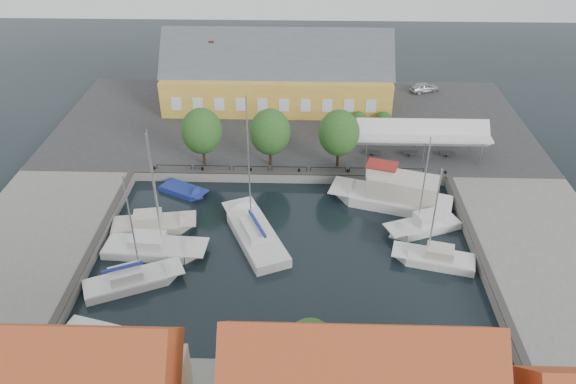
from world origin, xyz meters
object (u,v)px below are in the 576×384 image
Objects in this scene: center_sailboat at (255,236)px; east_boat_b at (435,260)px; launch_sw at (98,336)px; warehouse at (273,77)px; west_boat_b at (152,226)px; tent_canopy at (422,134)px; west_boat_c at (153,249)px; trawler at (396,196)px; east_boat_a at (424,227)px; west_boat_d at (132,282)px; car_silver at (424,87)px; launch_nw at (183,191)px; car_red at (273,135)px.

center_sailboat is 1.45× the size of east_boat_b.
east_boat_b is 1.65× the size of launch_sw.
warehouse is 28.22m from center_sailboat.
center_sailboat is 9.67m from west_boat_b.
east_boat_b is (-1.37, -16.82, -3.42)m from tent_canopy.
west_boat_c is at bearing -167.06° from center_sailboat.
trawler reaches higher than tent_canopy.
trawler is 23.23m from west_boat_c.
west_boat_b is (-9.57, 1.40, -0.10)m from center_sailboat.
center_sailboat is (-16.73, -14.07, -3.32)m from tent_canopy.
west_boat_c is 2.06× the size of launch_sw.
launch_sw is at bearing -160.56° from east_boat_b.
west_boat_c is at bearing -170.61° from east_boat_a.
launch_sw is at bearing -93.60° from west_boat_b.
west_boat_b is 7.64m from west_boat_d.
tent_canopy is at bearing 149.45° from car_silver.
warehouse reaches higher than east_boat_b.
center_sailboat reaches higher than launch_sw.
west_boat_d reaches higher than west_boat_b.
center_sailboat is at bearing 169.85° from east_boat_b.
trawler is 2.29× the size of launch_nw.
launch_nw is at bearing -111.56° from warehouse.
car_silver is at bearing 57.58° from center_sailboat.
launch_nw is (0.80, 9.57, -0.17)m from west_boat_c.
west_boat_b is 0.99× the size of west_boat_d.
center_sailboat reaches higher than east_boat_b.
warehouse is 2.97× the size of east_boat_b.
east_boat_a reaches higher than launch_sw.
launch_nw is at bearing 175.57° from trawler.
west_boat_c reaches higher than east_boat_b.
west_boat_d is (-29.78, -38.26, -1.39)m from car_silver.
east_boat_a is at bearing 28.31° from launch_sw.
launch_sw is at bearing -131.28° from center_sailboat.
west_boat_d reaches higher than car_silver.
east_boat_a is at bearing 1.29° from west_boat_b.
warehouse is 2.68× the size of west_boat_d.
west_boat_c is at bearing 80.17° from west_boat_d.
launch_sw is 19.57m from launch_nw.
warehouse is at bearing 82.26° from car_silver.
warehouse is 22.31m from launch_nw.
trawler is 25.64m from west_boat_d.
warehouse is 11.08m from car_red.
warehouse reaches higher than west_boat_d.
center_sailboat reaches higher than car_red.
west_boat_c reaches higher than tent_canopy.
car_silver is 0.67× the size of launch_sw.
car_silver is at bearing 52.11° from west_boat_d.
east_boat_a is at bearing 7.33° from center_sailboat.
car_red is 16.80m from trawler.
trawler is at bearing 104.56° from east_boat_b.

